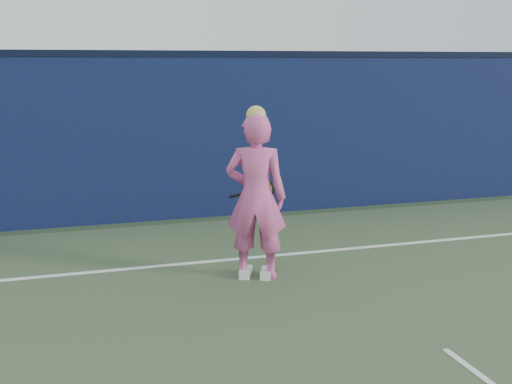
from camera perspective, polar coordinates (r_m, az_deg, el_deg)
name	(u,v)px	position (r m, az deg, el deg)	size (l,w,h in m)	color
backstop_wall	(258,136)	(10.45, 0.14, 5.02)	(24.00, 0.40, 2.50)	#0B1833
wall_cap	(258,54)	(10.38, 0.14, 12.16)	(24.00, 0.42, 0.10)	black
player	(256,197)	(7.19, 0.00, -0.41)	(0.81, 0.69, 1.96)	#DB5598
racket	(260,190)	(7.60, 0.33, 0.16)	(0.50, 0.32, 0.30)	black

